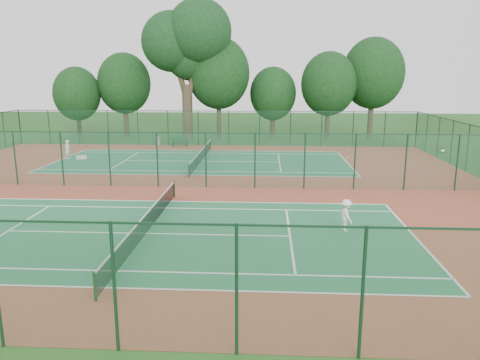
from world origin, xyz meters
name	(u,v)px	position (x,y,z in m)	size (l,w,h in m)	color
ground	(182,187)	(0.00, 0.00, 0.00)	(120.00, 120.00, 0.00)	#214F18
red_pad	(182,187)	(0.00, 0.00, 0.01)	(40.00, 36.00, 0.01)	brown
court_near	(147,234)	(0.00, -9.00, 0.01)	(23.77, 10.97, 0.01)	#21693D
court_far	(202,161)	(0.00, 9.00, 0.01)	(23.77, 10.97, 0.01)	#206840
fence_north	(214,128)	(0.00, 18.00, 1.76)	(40.00, 0.09, 3.50)	#174625
fence_south	(55,286)	(0.00, -18.00, 1.76)	(40.00, 0.09, 3.50)	#164425
fence_divider	(182,160)	(0.00, 0.00, 1.76)	(40.00, 0.09, 3.50)	#1B5337
tennis_net_near	(146,222)	(0.00, -9.00, 0.54)	(0.10, 12.90, 0.97)	#13351A
tennis_net_far	(201,155)	(0.00, 9.00, 0.54)	(0.10, 12.90, 0.97)	#14371A
player_near	(346,215)	(8.96, -8.13, 0.76)	(0.95, 0.55, 1.47)	silver
player_far	(67,150)	(-11.38, 9.33, 0.83)	(0.59, 0.39, 1.62)	white
trash_bin	(158,141)	(-5.51, 17.44, 0.45)	(0.49, 0.49, 0.88)	gray
bench	(180,141)	(-3.26, 16.86, 0.54)	(1.70, 0.60, 1.03)	#123316
kit_bag	(81,157)	(-10.28, 9.45, 0.17)	(0.87, 0.33, 0.33)	silver
stray_ball_a	(189,190)	(0.57, -0.88, 0.05)	(0.07, 0.07, 0.07)	gold
stray_ball_b	(344,191)	(10.10, -0.62, 0.04)	(0.06, 0.06, 0.06)	yellow
stray_ball_c	(197,188)	(1.02, -0.47, 0.05)	(0.07, 0.07, 0.07)	gold
big_tree	(187,41)	(-3.16, 22.20, 10.46)	(9.61, 7.04, 14.76)	#3B2D20
evergreen_row	(224,137)	(0.50, 24.25, 0.00)	(39.00, 5.00, 12.00)	black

